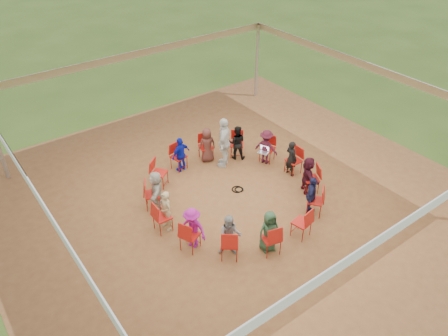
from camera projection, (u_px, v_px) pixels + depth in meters
ground at (234, 199)px, 12.74m from camera, size 80.00×80.00×0.00m
dirt_patch at (234, 199)px, 12.73m from camera, size 13.00×13.00×0.00m
tent at (235, 128)px, 11.39m from camera, size 10.33×10.33×3.00m
chair_0 at (267, 149)px, 14.14m from camera, size 0.57×0.56×0.90m
chair_1 at (237, 144)px, 14.38m from camera, size 0.60×0.61×0.90m
chair_2 at (206, 147)px, 14.24m from camera, size 0.52×0.53×0.90m
chair_3 at (179, 157)px, 13.75m from camera, size 0.50×0.51×0.90m
chair_4 at (159, 173)px, 13.02m from camera, size 0.60×0.60×0.90m
chair_5 at (153, 194)px, 12.17m from camera, size 0.58×0.57×0.90m
chair_6 at (162, 217)px, 11.39m from camera, size 0.45×0.43×0.90m
chair_7 at (190, 235)px, 10.82m from camera, size 0.57×0.56×0.90m
chair_8 at (230, 244)px, 10.58m from camera, size 0.60×0.61×0.90m
chair_9 at (271, 239)px, 10.72m from camera, size 0.52×0.53×0.90m
chair_10 at (302, 223)px, 11.21m from camera, size 0.50×0.51×0.90m
chair_11 at (315, 201)px, 11.94m from camera, size 0.60×0.60×0.90m
chair_12 at (311, 179)px, 12.79m from camera, size 0.58×0.57×0.90m
chair_13 at (294, 161)px, 13.57m from camera, size 0.45×0.43×0.90m
person_seated_0 at (266, 147)px, 13.97m from camera, size 0.66×0.85×1.18m
person_seated_1 at (237, 142)px, 14.20m from camera, size 0.65×0.62×1.18m
person_seated_2 at (207, 145)px, 14.07m from camera, size 0.64×0.45×1.18m
person_seated_3 at (181, 154)px, 13.61m from camera, size 0.75×0.48×1.18m
person_seated_4 at (156, 190)px, 12.11m from camera, size 0.86×1.16×1.18m
person_seated_5 at (166, 211)px, 11.36m from camera, size 0.29×0.44×1.18m
person_seated_6 at (192, 228)px, 10.83m from camera, size 0.66×0.85×1.18m
person_seated_7 at (230, 236)px, 10.60m from camera, size 0.65×0.62×1.18m
person_seated_8 at (269, 231)px, 10.73m from camera, size 0.64×0.45×1.18m
person_seated_9 at (311, 196)px, 11.89m from camera, size 0.76×0.70×1.18m
person_seated_10 at (308, 175)px, 12.69m from camera, size 0.86×1.16×1.18m
person_seated_11 at (291, 158)px, 13.43m from camera, size 0.29×0.44×1.18m
standing_person at (224, 142)px, 13.73m from camera, size 1.07×1.04×1.68m
cable_coil at (238, 189)px, 13.07m from camera, size 0.38×0.38×0.03m
laptop at (264, 150)px, 13.87m from camera, size 0.37×0.41×0.23m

